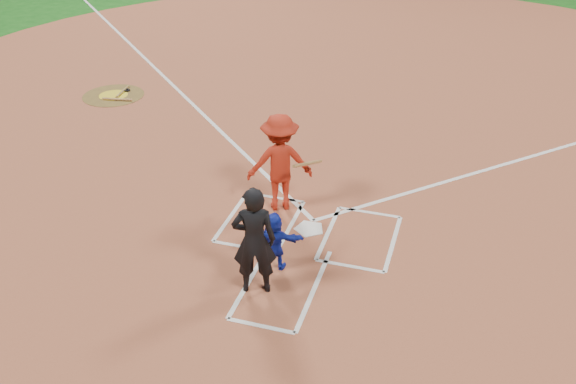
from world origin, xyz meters
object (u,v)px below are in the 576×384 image
(catcher, at_px, (274,241))
(batter_at_plate, at_px, (280,163))
(umpire, at_px, (254,241))
(on_deck_circle, at_px, (113,95))
(home_plate, at_px, (309,229))

(catcher, bearing_deg, batter_at_plate, -84.80)
(catcher, distance_m, umpire, 0.79)
(catcher, height_order, batter_at_plate, batter_at_plate)
(catcher, height_order, umpire, umpire)
(on_deck_circle, relative_size, batter_at_plate, 0.86)
(catcher, bearing_deg, umpire, 71.39)
(on_deck_circle, distance_m, umpire, 9.60)
(home_plate, height_order, on_deck_circle, home_plate)
(batter_at_plate, bearing_deg, catcher, -75.36)
(home_plate, bearing_deg, on_deck_circle, -34.76)
(on_deck_circle, bearing_deg, umpire, -45.83)
(umpire, distance_m, batter_at_plate, 2.63)
(batter_at_plate, bearing_deg, umpire, -81.25)
(home_plate, distance_m, on_deck_circle, 8.56)
(on_deck_circle, bearing_deg, home_plate, -34.76)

